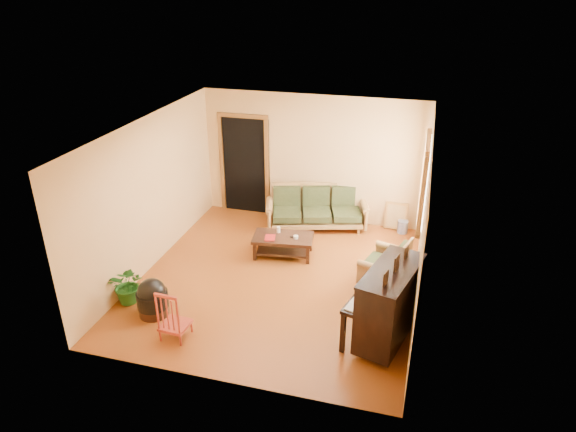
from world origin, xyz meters
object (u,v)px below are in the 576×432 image
(piano, at_px, (389,305))
(ceramic_crock, at_px, (403,227))
(red_chair, at_px, (174,313))
(coffee_table, at_px, (283,246))
(footstool, at_px, (153,302))
(sofa, at_px, (317,208))
(potted_plant, at_px, (129,285))
(armchair, at_px, (384,262))

(piano, xyz_separation_m, ceramic_crock, (-0.01, 3.41, -0.44))
(piano, distance_m, red_chair, 2.98)
(coffee_table, xyz_separation_m, ceramic_crock, (2.04, 1.51, -0.07))
(coffee_table, height_order, footstool, footstool)
(ceramic_crock, bearing_deg, sofa, -172.32)
(sofa, height_order, footstool, sofa)
(ceramic_crock, bearing_deg, potted_plant, -138.02)
(red_chair, distance_m, potted_plant, 1.23)
(ceramic_crock, bearing_deg, armchair, -95.51)
(sofa, bearing_deg, red_chair, -122.79)
(armchair, distance_m, potted_plant, 4.09)
(armchair, bearing_deg, ceramic_crock, 100.99)
(coffee_table, height_order, armchair, armchair)
(red_chair, xyz_separation_m, potted_plant, (-1.08, 0.59, -0.09))
(sofa, bearing_deg, coffee_table, -121.05)
(piano, bearing_deg, ceramic_crock, 105.20)
(coffee_table, relative_size, footstool, 2.28)
(piano, bearing_deg, armchair, 112.73)
(sofa, xyz_separation_m, ceramic_crock, (1.70, 0.23, -0.29))
(coffee_table, xyz_separation_m, footstool, (-1.39, -2.24, 0.03))
(coffee_table, bearing_deg, footstool, -121.84)
(piano, distance_m, ceramic_crock, 3.44)
(coffee_table, relative_size, red_chair, 1.35)
(footstool, bearing_deg, potted_plant, 159.22)
(armchair, height_order, footstool, armchair)
(coffee_table, distance_m, armchair, 1.92)
(armchair, xyz_separation_m, footstool, (-3.25, -1.81, -0.18))
(sofa, relative_size, armchair, 2.46)
(potted_plant, bearing_deg, piano, 2.05)
(coffee_table, distance_m, piano, 2.83)
(sofa, relative_size, red_chair, 2.47)
(sofa, xyz_separation_m, armchair, (1.51, -1.71, -0.02))
(red_chair, relative_size, potted_plant, 1.28)
(armchair, relative_size, ceramic_crock, 3.11)
(coffee_table, xyz_separation_m, red_chair, (-0.83, -2.64, 0.20))
(red_chair, bearing_deg, ceramic_crock, 58.72)
(red_chair, relative_size, ceramic_crock, 3.09)
(piano, relative_size, footstool, 2.75)
(footstool, bearing_deg, armchair, 29.08)
(footstool, bearing_deg, coffee_table, 58.16)
(piano, relative_size, potted_plant, 2.07)
(red_chair, bearing_deg, coffee_table, 75.99)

